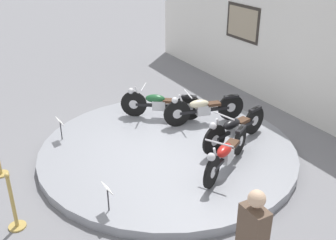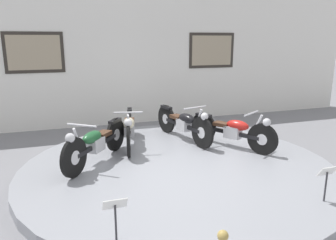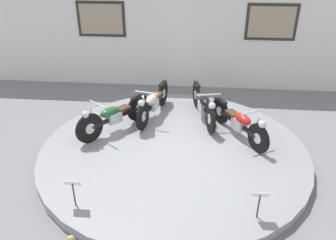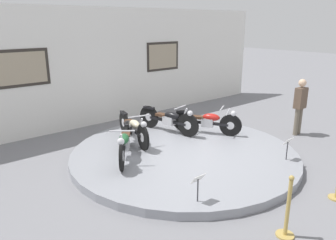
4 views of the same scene
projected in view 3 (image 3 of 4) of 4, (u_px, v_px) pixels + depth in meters
The scene contains 9 objects.
ground_plane at pixel (174, 153), 6.80m from camera, with size 60.00×60.00×0.00m, color slate.
display_platform at pixel (174, 150), 6.76m from camera, with size 5.40×5.40×0.18m, color gray.
back_wall at pixel (185, 26), 9.38m from camera, with size 14.00×0.22×3.60m.
motorcycle_green at pixel (114, 115), 7.10m from camera, with size 1.27×1.61×0.80m.
motorcycle_cream at pixel (153, 102), 7.71m from camera, with size 0.61×1.96×0.80m.
motorcycle_black at pixel (203, 104), 7.61m from camera, with size 0.63×1.96×0.80m.
motorcycle_red at pixel (239, 122), 6.88m from camera, with size 1.04×1.71×0.78m.
info_placard_front_left at pixel (73, 187), 5.00m from camera, with size 0.26×0.11×0.51m.
info_placard_front_centre at pixel (260, 198), 4.77m from camera, with size 0.26×0.11×0.51m.
Camera 3 is at (0.42, -5.69, 3.77)m, focal length 35.00 mm.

